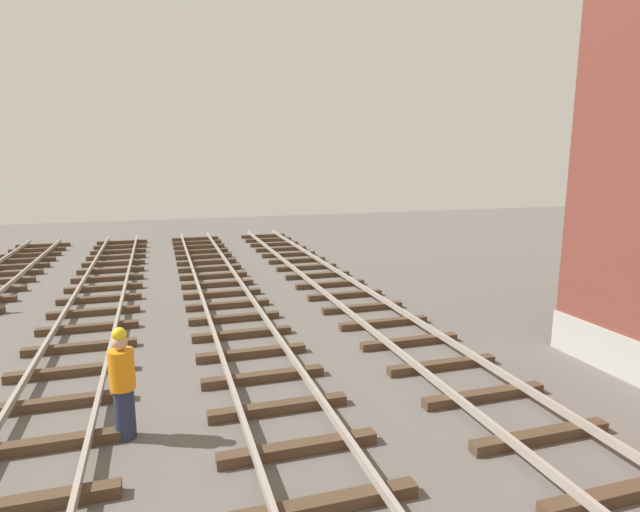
% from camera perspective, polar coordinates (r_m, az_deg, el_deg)
% --- Properties ---
extents(track_worker_foreground, '(0.40, 0.40, 1.87)m').
position_cam_1_polar(track_worker_foreground, '(9.08, -20.80, -12.98)').
color(track_worker_foreground, '#262D4C').
rests_on(track_worker_foreground, ground).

